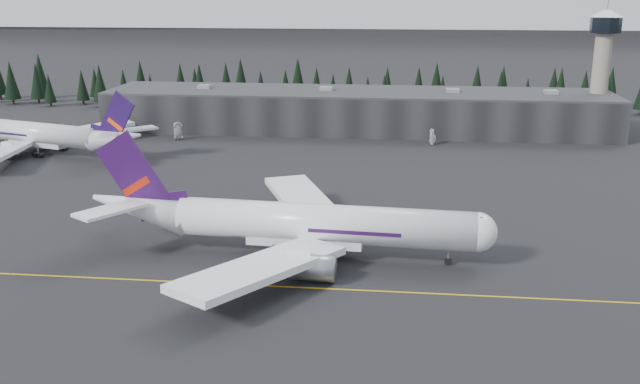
# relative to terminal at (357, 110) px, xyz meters

# --- Properties ---
(ground) EXTENTS (1400.00, 1400.00, 0.00)m
(ground) POSITION_rel_terminal_xyz_m (0.00, -125.00, -6.30)
(ground) COLOR black
(ground) RESTS_ON ground
(taxiline) EXTENTS (400.00, 0.40, 0.02)m
(taxiline) POSITION_rel_terminal_xyz_m (0.00, -127.00, -6.29)
(taxiline) COLOR gold
(taxiline) RESTS_ON ground
(terminal) EXTENTS (160.00, 30.00, 12.60)m
(terminal) POSITION_rel_terminal_xyz_m (0.00, 0.00, 0.00)
(terminal) COLOR black
(terminal) RESTS_ON ground
(control_tower) EXTENTS (10.00, 10.00, 37.70)m
(control_tower) POSITION_rel_terminal_xyz_m (75.00, 3.00, 17.11)
(control_tower) COLOR gray
(control_tower) RESTS_ON ground
(treeline) EXTENTS (360.00, 20.00, 15.00)m
(treeline) POSITION_rel_terminal_xyz_m (0.00, 37.00, 1.20)
(treeline) COLOR black
(treeline) RESTS_ON ground
(mountain_ridge) EXTENTS (4400.00, 900.00, 420.00)m
(mountain_ridge) POSITION_rel_terminal_xyz_m (0.00, 875.00, -6.30)
(mountain_ridge) COLOR white
(mountain_ridge) RESTS_ON ground
(jet_main) EXTENTS (70.73, 65.15, 20.79)m
(jet_main) POSITION_rel_terminal_xyz_m (-4.47, -113.33, -0.44)
(jet_main) COLOR white
(jet_main) RESTS_ON ground
(jet_parked) EXTENTS (62.76, 56.77, 18.90)m
(jet_parked) POSITION_rel_terminal_xyz_m (-83.20, -44.17, -0.97)
(jet_parked) COLOR silver
(jet_parked) RESTS_ON ground
(gse_vehicle_a) EXTENTS (4.86, 6.03, 1.53)m
(gse_vehicle_a) POSITION_rel_terminal_xyz_m (-52.53, -22.29, -5.54)
(gse_vehicle_a) COLOR silver
(gse_vehicle_a) RESTS_ON ground
(gse_vehicle_b) EXTENTS (5.07, 3.20, 1.61)m
(gse_vehicle_b) POSITION_rel_terminal_xyz_m (23.53, -20.51, -5.50)
(gse_vehicle_b) COLOR silver
(gse_vehicle_b) RESTS_ON ground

